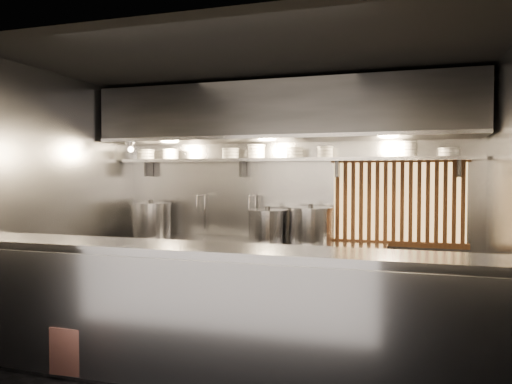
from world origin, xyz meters
The scene contains 26 objects.
floor centered at (0.00, 0.00, 0.00)m, with size 4.50×4.50×0.00m, color black.
ceiling centered at (0.00, 0.00, 2.80)m, with size 4.50×4.50×0.00m, color black.
wall_back centered at (0.00, 1.50, 1.40)m, with size 4.50×4.50×0.00m, color gray.
wall_left centered at (-2.25, 0.00, 1.40)m, with size 3.00×3.00×0.00m, color gray.
wall_right centered at (2.25, 0.00, 1.40)m, with size 3.00×3.00×0.00m, color gray.
serving_counter centered at (0.00, -0.96, 0.57)m, with size 4.50×0.56×1.13m.
cooking_bench centered at (-0.30, 1.13, 0.45)m, with size 3.00×0.70×0.90m, color #A1A1A7.
bowl_shelf centered at (0.00, 1.32, 1.88)m, with size 4.40×0.34×0.04m, color #A1A1A7.
exhaust_hood centered at (0.00, 1.10, 2.42)m, with size 4.40×0.81×0.65m.
wood_screen centered at (1.30, 1.45, 1.38)m, with size 1.56×0.09×1.04m.
faucet_left centered at (-1.15, 1.37, 1.31)m, with size 0.04×0.30×0.50m.
faucet_right centered at (-0.45, 1.37, 1.31)m, with size 0.04×0.30×0.50m.
heat_lamp centered at (-1.90, 0.85, 2.07)m, with size 0.25×0.35×0.20m.
pendant_bulb centered at (-0.10, 1.20, 1.96)m, with size 0.09×0.09×0.19m.
stock_pot_left centered at (-1.75, 1.10, 1.12)m, with size 0.70×0.70×0.48m.
stock_pot_mid centered at (0.32, 1.17, 1.11)m, with size 0.63×0.63×0.46m.
stock_pot_right centered at (-0.20, 1.14, 1.09)m, with size 0.64×0.64×0.42m.
red_placard centered at (-1.24, -1.22, 0.24)m, with size 0.28×0.02×0.39m, color red.
bowl_stack_0 centered at (-1.95, 1.32, 1.97)m, with size 0.24×0.24×0.13m.
bowl_stack_1 centered at (-1.57, 1.32, 1.97)m, with size 0.22×0.22×0.13m.
bowl_stack_2 centered at (-0.74, 1.32, 1.97)m, with size 0.22×0.22×0.13m.
bowl_stack_3 centered at (-0.39, 1.32, 1.98)m, with size 0.23×0.23×0.17m.
bowl_stack_4 centered at (0.10, 1.32, 1.97)m, with size 0.21×0.21×0.13m.
bowl_stack_5 centered at (0.46, 1.32, 1.97)m, with size 0.20×0.20×0.13m.
bowl_stack_6 centered at (1.40, 1.32, 1.98)m, with size 0.21×0.21×0.17m.
bowl_stack_7 centered at (1.84, 1.32, 1.95)m, with size 0.24×0.24×0.09m.
Camera 1 is at (1.48, -4.59, 1.70)m, focal length 35.00 mm.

